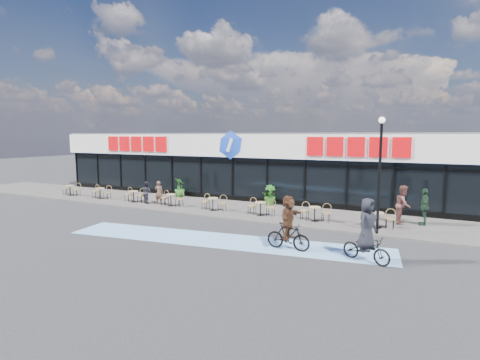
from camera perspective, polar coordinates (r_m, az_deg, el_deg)
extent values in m
plane|color=#28282B|center=(19.48, -10.89, -6.48)|extent=(120.00, 120.00, 0.00)
cube|color=#615A56|center=(23.10, -4.04, -4.14)|extent=(44.00, 5.00, 0.10)
cube|color=#76AAE0|center=(16.11, -2.76, -9.18)|extent=(14.17, 4.13, 0.01)
cube|color=black|center=(27.70, 1.78, 0.75)|extent=(30.00, 6.00, 3.00)
cube|color=white|center=(27.41, 1.66, 5.40)|extent=(30.60, 6.30, 1.50)
cube|color=#47474C|center=(27.54, 1.80, 7.07)|extent=(30.60, 6.30, 0.10)
cube|color=#0E2A9A|center=(24.86, -1.18, 3.63)|extent=(30.60, 0.08, 0.18)
cube|color=black|center=(24.89, -1.17, 2.71)|extent=(30.00, 0.06, 0.08)
cube|color=black|center=(25.20, -1.15, -2.85)|extent=(30.00, 0.10, 0.40)
cube|color=#BF070B|center=(29.25, -15.47, 5.34)|extent=(5.63, 0.18, 1.10)
cube|color=#BF070B|center=(21.96, 17.30, 4.85)|extent=(5.63, 0.18, 1.10)
ellipsoid|color=blue|center=(24.60, -1.48, 5.35)|extent=(1.90, 0.24, 1.90)
cylinder|color=black|center=(34.64, -23.65, 1.40)|extent=(0.10, 0.10, 3.00)
cylinder|color=black|center=(32.76, -20.86, 1.25)|extent=(0.10, 0.10, 3.00)
cylinder|color=black|center=(30.96, -17.74, 1.07)|extent=(0.10, 0.10, 3.00)
cylinder|color=black|center=(29.26, -14.24, 0.87)|extent=(0.10, 0.10, 3.00)
cylinder|color=black|center=(27.69, -10.34, 0.64)|extent=(0.10, 0.10, 3.00)
cylinder|color=black|center=(26.26, -5.99, 0.38)|extent=(0.10, 0.10, 3.00)
cylinder|color=black|center=(25.00, -1.17, 0.09)|extent=(0.10, 0.10, 3.00)
cylinder|color=black|center=(23.94, 4.12, -0.24)|extent=(0.10, 0.10, 3.00)
cylinder|color=black|center=(23.10, 9.85, -0.58)|extent=(0.10, 0.10, 3.00)
cylinder|color=black|center=(22.50, 15.95, -0.94)|extent=(0.10, 0.10, 3.00)
cylinder|color=black|center=(22.18, 22.30, -1.30)|extent=(0.10, 0.10, 3.00)
cylinder|color=black|center=(22.13, 28.76, -1.66)|extent=(0.10, 0.10, 3.00)
cylinder|color=black|center=(17.45, 20.46, 0.15)|extent=(0.12, 0.12, 4.89)
sphere|color=#FFF2CC|center=(17.36, 20.82, 8.52)|extent=(0.28, 0.28, 0.28)
cylinder|color=tan|center=(29.71, -24.49, -0.78)|extent=(0.60, 0.60, 0.04)
cylinder|color=black|center=(29.76, -24.46, -1.44)|extent=(0.06, 0.06, 0.70)
cylinder|color=black|center=(29.81, -24.43, -2.13)|extent=(0.40, 0.40, 0.02)
cylinder|color=tan|center=(27.44, -20.56, -1.18)|extent=(0.60, 0.60, 0.04)
cylinder|color=black|center=(27.49, -20.52, -1.90)|extent=(0.06, 0.06, 0.70)
cylinder|color=black|center=(27.54, -20.49, -2.64)|extent=(0.40, 0.40, 0.02)
cylinder|color=tan|center=(25.32, -15.93, -1.65)|extent=(0.60, 0.60, 0.04)
cylinder|color=black|center=(25.37, -15.91, -2.43)|extent=(0.06, 0.06, 0.70)
cylinder|color=black|center=(25.43, -15.88, -3.23)|extent=(0.40, 0.40, 0.02)
cylinder|color=tan|center=(23.39, -10.50, -2.18)|extent=(0.60, 0.60, 0.04)
cylinder|color=black|center=(23.45, -10.49, -3.03)|extent=(0.06, 0.06, 0.70)
cylinder|color=black|center=(23.52, -10.47, -3.89)|extent=(0.40, 0.40, 0.02)
cylinder|color=tan|center=(21.72, -4.17, -2.78)|extent=(0.60, 0.60, 0.04)
cylinder|color=black|center=(21.78, -4.16, -3.69)|extent=(0.06, 0.06, 0.70)
cylinder|color=black|center=(21.85, -4.15, -4.62)|extent=(0.40, 0.40, 0.02)
cylinder|color=tan|center=(20.35, 3.13, -3.43)|extent=(0.60, 0.60, 0.04)
cylinder|color=black|center=(20.42, 3.12, -4.39)|extent=(0.06, 0.06, 0.70)
cylinder|color=black|center=(20.49, 3.11, -5.38)|extent=(0.40, 0.40, 0.02)
cylinder|color=tan|center=(19.36, 11.33, -4.09)|extent=(0.60, 0.60, 0.04)
cylinder|color=black|center=(19.43, 11.30, -5.10)|extent=(0.06, 0.06, 0.70)
cylinder|color=black|center=(19.51, 11.28, -6.13)|extent=(0.40, 0.40, 0.02)
cylinder|color=tan|center=(18.81, 20.22, -4.71)|extent=(0.60, 0.60, 0.04)
cylinder|color=black|center=(18.88, 20.18, -5.75)|extent=(0.06, 0.06, 0.70)
cylinder|color=black|center=(18.96, 20.13, -6.81)|extent=(0.40, 0.40, 0.02)
imported|color=#235B1A|center=(26.81, -9.19, -1.14)|extent=(0.97, 0.97, 1.32)
imported|color=#34621C|center=(23.46, 4.58, -2.56)|extent=(0.96, 0.83, 1.04)
imported|color=#21601B|center=(23.60, 4.58, -2.27)|extent=(0.96, 0.96, 1.23)
imported|color=brown|center=(24.11, -12.25, -1.89)|extent=(0.61, 0.47, 1.49)
imported|color=black|center=(24.65, -14.00, -1.83)|extent=(0.83, 0.74, 1.42)
imported|color=#1B3021|center=(20.22, 26.28, -3.69)|extent=(0.45, 1.06, 1.80)
imported|color=brown|center=(20.11, 23.63, -3.44)|extent=(0.81, 1.00, 1.91)
imported|color=black|center=(14.82, 7.34, -8.54)|extent=(1.78, 0.56, 1.06)
imported|color=#462919|center=(14.64, 7.39, -5.62)|extent=(0.56, 1.60, 1.71)
imported|color=black|center=(14.09, 18.67, -9.91)|extent=(1.92, 1.26, 0.95)
imported|color=black|center=(13.86, 18.81, -6.36)|extent=(0.88, 1.05, 1.84)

